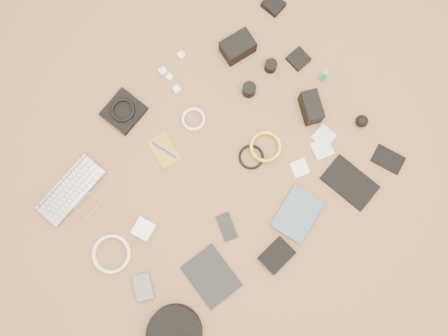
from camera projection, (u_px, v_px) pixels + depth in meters
room_shell at (227, 54)px, 0.67m from camera, size 4.04×4.04×2.58m
laptop at (79, 197)px, 1.87m from camera, size 0.35×0.27×0.02m
headphone_pouch at (124, 111)px, 1.93m from camera, size 0.19×0.18×0.03m
headphones at (123, 110)px, 1.91m from camera, size 0.14×0.14×0.01m
charger_a at (170, 77)px, 1.96m from camera, size 0.03×0.03×0.02m
charger_b at (163, 71)px, 1.96m from camera, size 0.03×0.03×0.03m
charger_c at (181, 55)px, 1.97m from camera, size 0.03×0.03×0.03m
charger_d at (177, 89)px, 1.94m from camera, size 0.03×0.03×0.03m
dslr_camera at (238, 47)px, 1.95m from camera, size 0.15×0.11×0.08m
lens_pouch at (273, 5)px, 2.01m from camera, size 0.09×0.10×0.03m
notebook_olive at (164, 150)px, 1.91m from camera, size 0.11×0.16×0.01m
pen_blue at (164, 150)px, 1.90m from camera, size 0.05×0.12×0.01m
cable_white_a at (194, 120)px, 1.93m from camera, size 0.11×0.11×0.01m
lens_a at (249, 90)px, 1.93m from camera, size 0.06×0.06×0.06m
lens_b at (271, 66)px, 1.95m from camera, size 0.07×0.07×0.05m
card_reader at (299, 59)px, 1.97m from camera, size 0.09×0.09×0.02m
power_brick at (144, 229)px, 1.85m from camera, size 0.10×0.10×0.03m
cable_white_b at (112, 254)px, 1.84m from camera, size 0.21×0.21×0.01m
cable_black at (251, 157)px, 1.91m from camera, size 0.14×0.14×0.01m
cable_yellow at (265, 147)px, 1.91m from camera, size 0.18×0.18×0.02m
flash at (311, 108)px, 1.90m from camera, size 0.12×0.15×0.10m
lens_cleaner at (324, 76)px, 1.93m from camera, size 0.03×0.03×0.08m
battery_charger at (143, 287)px, 1.81m from camera, size 0.11×0.12×0.03m
tablet at (211, 276)px, 1.83m from camera, size 0.18×0.22×0.01m
phone at (227, 227)px, 1.86m from camera, size 0.09×0.13×0.01m
filter_case_left at (300, 168)px, 1.90m from camera, size 0.09×0.09×0.01m
filter_case_mid at (322, 149)px, 1.91m from camera, size 0.10×0.10×0.01m
filter_case_right at (324, 137)px, 1.92m from camera, size 0.09×0.09×0.01m
air_blower at (362, 121)px, 1.91m from camera, size 0.07×0.07×0.05m
headphone_case at (175, 333)px, 1.77m from camera, size 0.25×0.25×0.06m
drive_case at (277, 255)px, 1.83m from camera, size 0.14×0.11×0.03m
paperback at (313, 224)px, 1.86m from camera, size 0.25×0.21×0.02m
notebook_black_a at (350, 183)px, 1.89m from camera, size 0.18×0.25×0.02m
notebook_black_b at (388, 159)px, 1.90m from camera, size 0.13×0.15×0.01m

